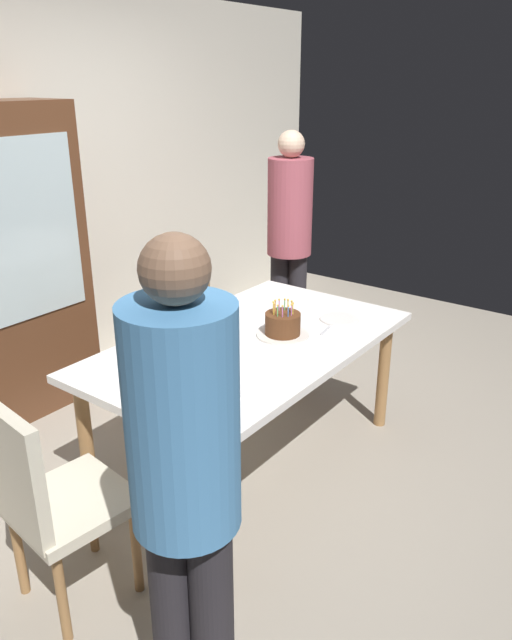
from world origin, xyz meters
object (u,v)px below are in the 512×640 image
Objects in this scene: plate_near_guest at (339,319)px; plate_far_side at (206,334)px; person_guest at (289,234)px; birthday_cake at (283,326)px; chair_upholstered at (48,496)px; plate_near_celebrant at (225,387)px; dining_table at (250,354)px; chair_spindle_back at (171,336)px; person_celebrant at (185,479)px.

plate_far_side is at bearing 143.24° from plate_near_guest.
birthday_cake is at bearing -147.56° from person_guest.
person_guest is (1.37, 0.39, 0.22)m from plate_far_side.
chair_upholstered is at bearing -166.52° from person_guest.
person_guest is at bearing 32.44° from birthday_cake.
plate_near_celebrant and plate_near_guest have the same top height.
plate_near_celebrant is 1.00× the size of plate_far_side.
chair_upholstered is at bearing 179.77° from dining_table.
person_celebrant is at bearing -134.17° from chair_spindle_back.
plate_far_side is 1.44m from person_guest.
chair_upholstered is at bearing 172.53° from plate_near_guest.
chair_spindle_back reaches higher than birthday_cake.
plate_near_guest is at bearing -75.26° from chair_spindle_back.
plate_far_side is 1.22m from chair_upholstered.
person_guest reaches higher than chair_spindle_back.
plate_near_guest is (0.53, -0.23, 0.08)m from dining_table.
person_guest is at bearing 25.64° from plate_near_celebrant.
plate_near_celebrant is at bearing -154.57° from dining_table.
dining_table is 0.55m from plate_near_celebrant.
plate_near_celebrant is 1.02m from plate_near_guest.
plate_near_celebrant is 1.00× the size of plate_near_guest.
plate_far_side is 1.56m from person_celebrant.
person_celebrant is at bearing -140.83° from plate_far_side.
person_celebrant is (-1.44, -0.65, 0.16)m from birthday_cake.
plate_near_celebrant is 1.33m from chair_spindle_back.
person_celebrant reaches higher than chair_spindle_back.
birthday_cake is at bearing 11.64° from plate_near_celebrant.
plate_far_side is (0.40, 0.46, 0.00)m from plate_near_celebrant.
chair_spindle_back is (0.25, 0.84, -0.20)m from dining_table.
chair_upholstered reaches higher than dining_table.
plate_near_guest is 0.23× the size of chair_upholstered.
plate_near_celebrant is 0.13× the size of person_celebrant.
chair_spindle_back is at bearing 73.40° from dining_table.
plate_near_guest is at bearing 15.82° from person_celebrant.
dining_table is 8.05× the size of plate_far_side.
dining_table is 8.05× the size of plate_near_celebrant.
dining_table is 1.46m from person_guest.
chair_spindle_back is at bearing 84.13° from birthday_cake.
plate_near_guest is (1.02, 0.00, 0.00)m from plate_near_celebrant.
chair_spindle_back is (0.10, 0.94, -0.34)m from birthday_cake.
person_celebrant reaches higher than chair_upholstered.
person_celebrant is 0.99× the size of person_guest.
person_guest is at bearing 25.72° from dining_table.
person_guest reaches higher than person_celebrant.
dining_table is 1.52m from person_celebrant.
dining_table is 8.05× the size of plate_near_guest.
chair_upholstered is (-1.19, -0.23, -0.21)m from plate_far_side.
chair_upholstered is 2.66m from person_guest.
plate_far_side is 0.77m from plate_near_guest.
chair_upholstered reaches higher than birthday_cake.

